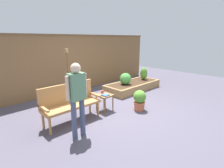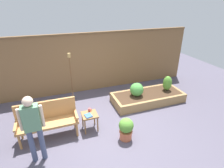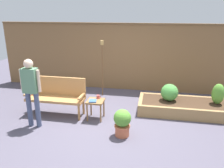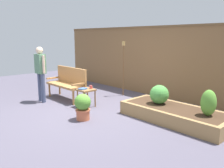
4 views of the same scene
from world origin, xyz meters
name	(u,v)px [view 1 (image 1 of 4)]	position (x,y,z in m)	size (l,w,h in m)	color
ground_plane	(120,109)	(0.00, 0.00, 0.00)	(14.00, 14.00, 0.00)	#514C5B
fence_back	(71,63)	(0.00, 2.60, 1.09)	(8.40, 0.14, 2.16)	brown
garden_bench	(70,100)	(-1.39, 0.38, 0.54)	(1.44, 0.48, 0.94)	#B77F47
side_table	(105,97)	(-0.36, 0.26, 0.40)	(0.40, 0.40, 0.48)	olive
cup_on_table	(102,92)	(-0.32, 0.39, 0.52)	(0.11, 0.07, 0.08)	#CC4C47
book_on_table	(105,95)	(-0.40, 0.18, 0.49)	(0.17, 0.19, 0.03)	#38609E
potted_boxwood	(140,99)	(0.39, -0.40, 0.32)	(0.37, 0.37, 0.59)	#C66642
raised_planter_bed	(133,86)	(1.83, 1.04, 0.15)	(2.40, 1.00, 0.30)	#997547
shrub_near_bench	(125,79)	(1.40, 1.05, 0.52)	(0.44, 0.44, 0.44)	brown
shrub_far_corner	(144,74)	(2.57, 1.05, 0.56)	(0.30, 0.30, 0.52)	brown
tiki_torch	(67,65)	(-0.56, 1.86, 1.16)	(0.10, 0.10, 1.70)	brown
person_by_bench	(77,94)	(-1.63, -0.36, 0.93)	(0.47, 0.20, 1.56)	#475170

